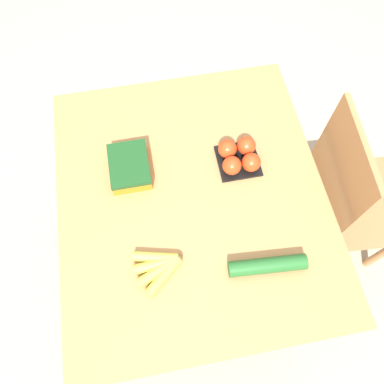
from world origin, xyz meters
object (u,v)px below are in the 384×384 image
(tomato_pack, at_px, (239,156))
(carrot_bag, at_px, (129,166))
(cucumber_near, at_px, (267,265))
(banana_bunch, at_px, (159,267))
(chair, at_px, (345,199))

(tomato_pack, distance_m, carrot_bag, 0.39)
(carrot_bag, relative_size, cucumber_near, 0.71)
(tomato_pack, xyz_separation_m, carrot_bag, (-0.03, -0.39, -0.00))
(banana_bunch, height_order, tomato_pack, tomato_pack)
(tomato_pack, bearing_deg, cucumber_near, -0.53)
(chair, distance_m, tomato_pack, 0.57)
(banana_bunch, relative_size, tomato_pack, 1.06)
(tomato_pack, distance_m, cucumber_near, 0.40)
(chair, distance_m, carrot_bag, 0.93)
(carrot_bag, bearing_deg, banana_bunch, 7.73)
(cucumber_near, bearing_deg, tomato_pack, 179.47)
(tomato_pack, relative_size, cucumber_near, 0.60)
(banana_bunch, xyz_separation_m, tomato_pack, (-0.34, 0.34, 0.02))
(banana_bunch, bearing_deg, tomato_pack, 134.66)
(chair, height_order, carrot_bag, chair)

